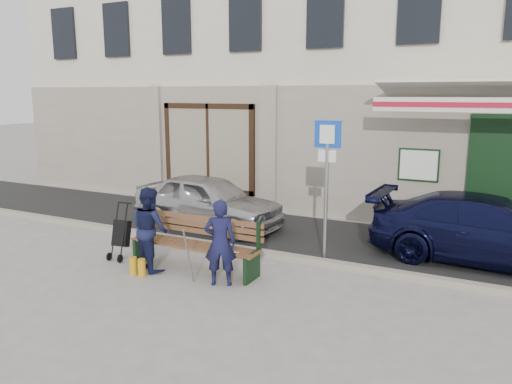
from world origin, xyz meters
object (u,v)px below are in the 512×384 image
Objects in this scene: man at (220,243)px; woman at (150,229)px; bench at (192,244)px; stroller at (121,234)px; car_silver at (208,201)px; parking_sign at (327,169)px; car_navy at (490,230)px.

man is 0.96× the size of woman.
bench is 1.51m from stroller.
woman reaches higher than car_silver.
parking_sign is (3.18, -1.10, 1.09)m from car_silver.
parking_sign reaches higher than bench.
car_silver reaches higher than stroller.
parking_sign is 3.24m from woman.
woman is (-5.22, -3.00, 0.12)m from car_navy.
stroller is (-3.41, -1.52, -1.24)m from parking_sign.
car_navy reaches higher than car_silver.
man is 1.34× the size of stroller.
man is (2.07, -2.90, 0.09)m from car_silver.
man is at bearing -122.39° from parking_sign.
car_silver is 3.54m from parking_sign.
car_navy is 4.04× the size of stroller.
bench is (-4.56, -2.69, -0.15)m from car_navy.
man is (-3.77, -3.08, 0.09)m from car_navy.
bench is at bearing 122.16° from car_navy.
car_silver is at bearing 93.39° from car_navy.
car_navy is 5.30m from bench.
bench is at bearing -144.15° from parking_sign.
woman reaches higher than car_navy.
car_silver is 1.40× the size of parking_sign.
car_silver is at bearing -53.25° from woman.
parking_sign reaches higher than car_navy.
car_silver is 2.90m from woman.
car_silver is 3.44× the size of stroller.
car_navy is at bearing 30.48° from bench.
car_navy is at bearing -164.76° from man.
car_navy reaches higher than stroller.
bench is at bearing -3.54° from stroller.
man reaches higher than car_silver.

